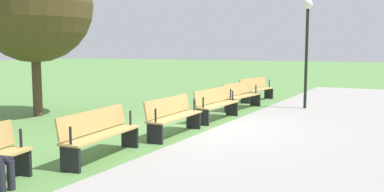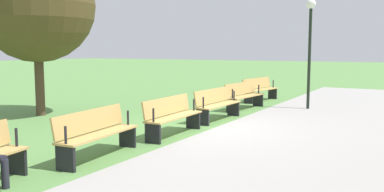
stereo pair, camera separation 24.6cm
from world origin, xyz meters
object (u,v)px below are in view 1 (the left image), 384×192
(bench_2, at_px, (216,103))
(bench_3, at_px, (173,115))
(tree_1, at_px, (34,4))
(bench_4, at_px, (100,132))
(bench_0, at_px, (256,88))
(lamp_post, at_px, (307,32))
(bench_1, at_px, (241,95))

(bench_2, bearing_deg, bench_3, 1.88)
(bench_2, relative_size, bench_3, 1.00)
(tree_1, bearing_deg, bench_4, 59.30)
(bench_0, height_order, bench_3, same)
(bench_0, bearing_deg, bench_2, 14.99)
(lamp_post, bearing_deg, bench_0, -118.87)
(bench_3, bearing_deg, bench_2, 178.12)
(bench_3, distance_m, lamp_post, 6.53)
(bench_4, bearing_deg, bench_1, 174.37)
(bench_1, xyz_separation_m, lamp_post, (-1.18, 1.86, 2.09))
(bench_2, height_order, bench_4, same)
(bench_0, distance_m, bench_2, 4.78)
(bench_3, height_order, bench_4, same)
(bench_4, height_order, lamp_post, lamp_post)
(tree_1, bearing_deg, bench_0, 145.25)
(tree_1, bearing_deg, bench_2, 110.23)
(bench_1, relative_size, lamp_post, 0.56)
(bench_3, distance_m, bench_4, 2.39)
(bench_0, xyz_separation_m, bench_4, (9.53, 0.31, 0.00))
(bench_2, bearing_deg, tree_1, -67.90)
(bench_3, bearing_deg, bench_0, -178.14)
(bench_2, bearing_deg, bench_0, -172.52)
(bench_3, bearing_deg, tree_1, -97.82)
(bench_0, relative_size, bench_1, 1.01)
(tree_1, height_order, lamp_post, tree_1)
(bench_1, xyz_separation_m, tree_1, (4.25, -4.90, 2.84))
(bench_2, bearing_deg, bench_1, -174.39)
(bench_0, height_order, lamp_post, lamp_post)
(bench_3, relative_size, lamp_post, 0.55)
(bench_4, distance_m, tree_1, 6.37)
(bench_1, bearing_deg, bench_4, 5.63)
(bench_2, height_order, bench_3, same)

